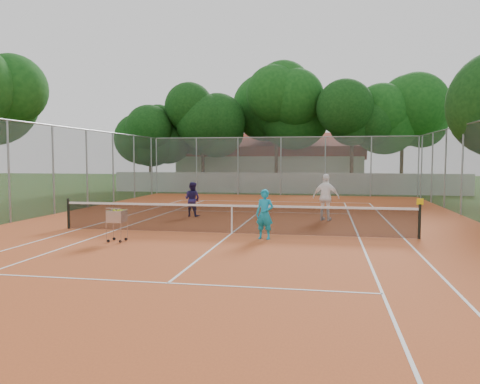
% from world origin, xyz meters
% --- Properties ---
extents(ground, '(120.00, 120.00, 0.00)m').
position_xyz_m(ground, '(0.00, 0.00, 0.00)').
color(ground, '#18370F').
rests_on(ground, ground).
extents(court_pad, '(18.00, 34.00, 0.02)m').
position_xyz_m(court_pad, '(0.00, 0.00, 0.01)').
color(court_pad, '#B44F23').
rests_on(court_pad, ground).
extents(court_lines, '(10.98, 23.78, 0.01)m').
position_xyz_m(court_lines, '(0.00, 0.00, 0.02)').
color(court_lines, white).
rests_on(court_lines, court_pad).
extents(tennis_net, '(11.88, 0.10, 0.98)m').
position_xyz_m(tennis_net, '(0.00, 0.00, 0.51)').
color(tennis_net, black).
rests_on(tennis_net, court_pad).
extents(perimeter_fence, '(18.00, 34.00, 4.00)m').
position_xyz_m(perimeter_fence, '(0.00, 0.00, 2.00)').
color(perimeter_fence, slate).
rests_on(perimeter_fence, ground).
extents(boundary_wall, '(26.00, 0.30, 1.50)m').
position_xyz_m(boundary_wall, '(0.00, 19.00, 0.75)').
color(boundary_wall, silver).
rests_on(boundary_wall, ground).
extents(clubhouse, '(16.40, 9.00, 4.40)m').
position_xyz_m(clubhouse, '(-2.00, 29.00, 2.20)').
color(clubhouse, beige).
rests_on(clubhouse, ground).
extents(tropical_trees, '(29.00, 19.00, 10.00)m').
position_xyz_m(tropical_trees, '(0.00, 22.00, 5.00)').
color(tropical_trees, black).
rests_on(tropical_trees, ground).
extents(player_near, '(0.63, 0.49, 1.55)m').
position_xyz_m(player_near, '(1.22, -0.89, 0.79)').
color(player_near, '#1698C1').
rests_on(player_near, court_pad).
extents(player_far_left, '(0.85, 0.74, 1.49)m').
position_xyz_m(player_far_left, '(-2.61, 4.27, 0.76)').
color(player_far_left, '#20194D').
rests_on(player_far_left, court_pad).
extents(player_far_right, '(1.19, 0.78, 1.88)m').
position_xyz_m(player_far_right, '(3.08, 3.91, 0.96)').
color(player_far_right, white).
rests_on(player_far_right, court_pad).
extents(ball_hopper, '(0.65, 0.65, 1.04)m').
position_xyz_m(ball_hopper, '(-3.05, -2.20, 0.54)').
color(ball_hopper, silver).
rests_on(ball_hopper, court_pad).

